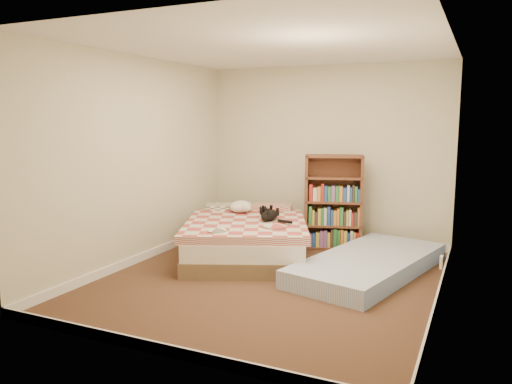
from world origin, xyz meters
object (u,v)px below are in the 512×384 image
at_px(bookshelf, 334,213).
at_px(bed, 247,237).
at_px(black_cat, 271,215).
at_px(white_dog, 241,207).
at_px(floor_mattress, 369,264).

bearing_deg(bookshelf, bed, -155.10).
distance_m(bed, black_cat, 0.44).
relative_size(bed, white_dog, 6.13).
xyz_separation_m(bookshelf, white_dog, (-1.16, -0.48, 0.08)).
bearing_deg(floor_mattress, white_dog, -178.75).
relative_size(bookshelf, white_dog, 3.25).
xyz_separation_m(floor_mattress, black_cat, (-1.28, 0.14, 0.45)).
bearing_deg(black_cat, white_dog, 109.47).
distance_m(bookshelf, floor_mattress, 1.20).
bearing_deg(floor_mattress, bookshelf, 141.19).
height_order(black_cat, white_dog, white_dog).
distance_m(bed, white_dog, 0.53).
relative_size(bed, black_cat, 3.69).
bearing_deg(bed, white_dog, 104.38).
xyz_separation_m(bookshelf, floor_mattress, (0.68, -0.91, -0.39)).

